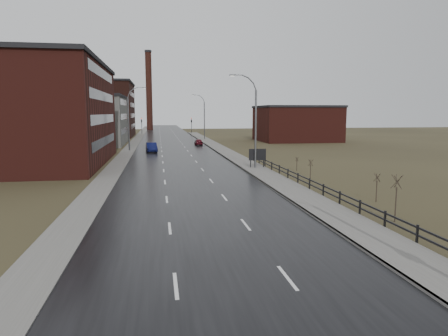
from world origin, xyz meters
name	(u,v)px	position (x,y,z in m)	size (l,w,h in m)	color
road	(175,151)	(0.00, 60.00, 0.03)	(14.00, 300.00, 0.06)	black
sidewalk_right	(256,169)	(8.60, 35.00, 0.09)	(3.20, 180.00, 0.18)	#595651
curb_right	(243,170)	(7.08, 35.00, 0.09)	(0.16, 180.00, 0.18)	slate
sidewalk_left	(128,152)	(-8.20, 60.00, 0.06)	(2.40, 260.00, 0.12)	#595651
warehouse_near	(17,113)	(-20.99, 45.00, 6.76)	(22.44, 28.56, 13.50)	#471914
warehouse_mid	(86,120)	(-17.99, 78.00, 5.26)	(16.32, 20.40, 10.50)	slate
warehouse_far	(86,109)	(-22.99, 108.00, 7.76)	(26.52, 24.48, 15.50)	#331611
building_right	(296,123)	(30.30, 82.00, 4.26)	(18.36, 16.32, 8.50)	#471914
smokestack	(149,90)	(-6.00, 150.00, 15.50)	(2.70, 2.70, 30.70)	#331611
streetlight_right_mid	(253,121)	(8.50, 36.00, 5.84)	(3.36, 0.28, 11.35)	slate
streetlight_left	(130,118)	(-7.70, 62.00, 5.84)	(3.36, 0.28, 11.35)	slate
streetlight_right_far	(203,117)	(8.50, 90.00, 5.84)	(3.36, 0.28, 11.35)	slate
guardrail	(327,190)	(10.30, 18.31, 0.71)	(0.10, 53.05, 1.10)	black
shrub_c	(396,197)	(11.80, 11.32, 1.60)	(0.71, 0.75, 3.01)	#382D23
shrub_d	(377,187)	(13.66, 16.74, 1.19)	(0.53, 0.56, 2.24)	#382D23
shrub_e	(310,170)	(12.03, 26.20, 1.20)	(0.54, 0.56, 2.25)	#382D23
shrub_f	(297,164)	(13.31, 33.74, 0.86)	(0.39, 0.41, 1.61)	#382D23
billboard	(257,155)	(9.10, 36.20, 1.67)	(2.15, 0.17, 2.45)	black
traffic_light_left	(142,120)	(-8.00, 120.00, 4.60)	(0.58, 2.73, 5.30)	black
traffic_light_right	(191,120)	(8.00, 120.00, 4.60)	(0.58, 2.73, 5.30)	black
car_near	(151,148)	(-4.05, 58.95, 0.82)	(1.73, 4.97, 1.64)	#0D1242
car_far	(198,142)	(5.50, 72.51, 0.66)	(1.56, 3.88, 1.32)	#4B0C16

